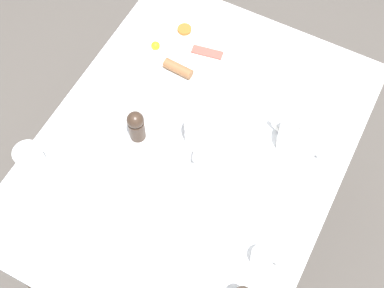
# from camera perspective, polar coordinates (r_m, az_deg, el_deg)

# --- Properties ---
(ground_plane) EXTENTS (8.00, 8.00, 0.00)m
(ground_plane) POSITION_cam_1_polar(r_m,az_deg,el_deg) (2.22, 0.00, -9.11)
(ground_plane) COLOR #4C4742
(table) EXTENTS (0.85, 1.09, 0.73)m
(table) POSITION_cam_1_polar(r_m,az_deg,el_deg) (1.62, 0.00, -1.57)
(table) COLOR silver
(table) RESTS_ON ground_plane
(breakfast_plate) EXTENTS (0.32, 0.32, 0.04)m
(breakfast_plate) POSITION_cam_1_polar(r_m,az_deg,el_deg) (1.73, -1.21, 9.75)
(breakfast_plate) COLOR white
(breakfast_plate) RESTS_ON table
(teapot_near) EXTENTS (0.12, 0.20, 0.11)m
(teapot_near) POSITION_cam_1_polar(r_m,az_deg,el_deg) (1.53, 1.47, 1.45)
(teapot_near) COLOR white
(teapot_near) RESTS_ON table
(teapot_far) EXTENTS (0.20, 0.12, 0.11)m
(teapot_far) POSITION_cam_1_polar(r_m,az_deg,el_deg) (1.54, 11.34, 0.64)
(teapot_far) COLOR white
(teapot_far) RESTS_ON table
(teacup_with_saucer_left) EXTENTS (0.14, 0.14, 0.06)m
(teacup_with_saucer_left) POSITION_cam_1_polar(r_m,az_deg,el_deg) (1.47, -12.03, -7.83)
(teacup_with_saucer_left) COLOR white
(teacup_with_saucer_left) RESTS_ON table
(water_glass_tall) EXTENTS (0.08, 0.08, 0.11)m
(water_glass_tall) POSITION_cam_1_polar(r_m,az_deg,el_deg) (1.53, -16.73, -1.80)
(water_glass_tall) COLOR white
(water_glass_tall) RESTS_ON table
(creamer_jug) EXTENTS (0.08, 0.06, 0.05)m
(creamer_jug) POSITION_cam_1_polar(r_m,az_deg,el_deg) (1.41, 7.49, -11.93)
(creamer_jug) COLOR white
(creamer_jug) RESTS_ON table
(pepper_grinder) EXTENTS (0.05, 0.05, 0.12)m
(pepper_grinder) POSITION_cam_1_polar(r_m,az_deg,el_deg) (1.52, -5.97, 1.98)
(pepper_grinder) COLOR #38281E
(pepper_grinder) RESTS_ON table
(fork_by_plate) EXTENTS (0.08, 0.17, 0.00)m
(fork_by_plate) POSITION_cam_1_polar(r_m,az_deg,el_deg) (1.44, -5.36, -10.76)
(fork_by_plate) COLOR silver
(fork_by_plate) RESTS_ON table
(knife_by_plate) EXTENTS (0.17, 0.15, 0.00)m
(knife_by_plate) POSITION_cam_1_polar(r_m,az_deg,el_deg) (1.71, 9.53, 7.62)
(knife_by_plate) COLOR silver
(knife_by_plate) RESTS_ON table
(spoon_for_tea) EXTENTS (0.11, 0.13, 0.00)m
(spoon_for_tea) POSITION_cam_1_polar(r_m,az_deg,el_deg) (1.52, -7.79, -3.56)
(spoon_for_tea) COLOR silver
(spoon_for_tea) RESTS_ON table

